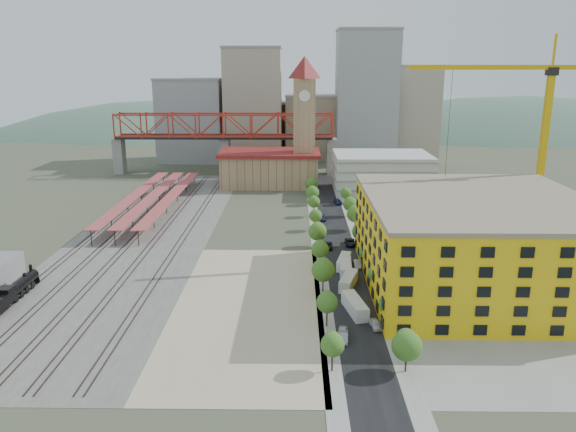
{
  "coord_description": "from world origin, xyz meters",
  "views": [
    {
      "loc": [
        4.95,
        -130.45,
        44.32
      ],
      "look_at": [
        3.15,
        -2.16,
        10.0
      ],
      "focal_mm": 35.0,
      "sensor_mm": 36.0,
      "label": 1
    }
  ],
  "objects_px": {
    "tower_crane": "(534,120)",
    "site_trailer_b": "(349,281)",
    "site_trailer_c": "(345,268)",
    "car_0": "(343,333)",
    "clock_tower": "(304,110)",
    "site_trailer_a": "(355,306)",
    "locomotive": "(14,291)",
    "site_trailer_d": "(344,262)",
    "construction_building": "(476,242)"
  },
  "relations": [
    {
      "from": "locomotive",
      "to": "site_trailer_d",
      "type": "height_order",
      "value": "locomotive"
    },
    {
      "from": "locomotive",
      "to": "site_trailer_b",
      "type": "height_order",
      "value": "locomotive"
    },
    {
      "from": "clock_tower",
      "to": "locomotive",
      "type": "bearing_deg",
      "value": -117.95
    },
    {
      "from": "site_trailer_b",
      "to": "site_trailer_c",
      "type": "xyz_separation_m",
      "value": [
        0.0,
        7.59,
        0.06
      ]
    },
    {
      "from": "tower_crane",
      "to": "car_0",
      "type": "bearing_deg",
      "value": -134.62
    },
    {
      "from": "tower_crane",
      "to": "site_trailer_d",
      "type": "xyz_separation_m",
      "value": [
        -45.93,
        -15.32,
        -30.66
      ]
    },
    {
      "from": "site_trailer_c",
      "to": "site_trailer_d",
      "type": "distance_m",
      "value": 4.34
    },
    {
      "from": "site_trailer_b",
      "to": "site_trailer_c",
      "type": "relative_size",
      "value": 0.95
    },
    {
      "from": "site_trailer_a",
      "to": "site_trailer_c",
      "type": "relative_size",
      "value": 1.02
    },
    {
      "from": "tower_crane",
      "to": "site_trailer_c",
      "type": "bearing_deg",
      "value": -156.83
    },
    {
      "from": "tower_crane",
      "to": "car_0",
      "type": "distance_m",
      "value": 76.31
    },
    {
      "from": "construction_building",
      "to": "site_trailer_c",
      "type": "xyz_separation_m",
      "value": [
        -26.0,
        6.2,
        -8.11
      ]
    },
    {
      "from": "car_0",
      "to": "site_trailer_b",
      "type": "bearing_deg",
      "value": 89.61
    },
    {
      "from": "locomotive",
      "to": "site_trailer_c",
      "type": "relative_size",
      "value": 2.1
    },
    {
      "from": "tower_crane",
      "to": "site_trailer_b",
      "type": "height_order",
      "value": "tower_crane"
    },
    {
      "from": "site_trailer_c",
      "to": "car_0",
      "type": "height_order",
      "value": "site_trailer_c"
    },
    {
      "from": "locomotive",
      "to": "site_trailer_c",
      "type": "xyz_separation_m",
      "value": [
        66.0,
        15.54,
        -0.56
      ]
    },
    {
      "from": "locomotive",
      "to": "site_trailer_b",
      "type": "bearing_deg",
      "value": 6.87
    },
    {
      "from": "construction_building",
      "to": "car_0",
      "type": "bearing_deg",
      "value": -140.71
    },
    {
      "from": "clock_tower",
      "to": "tower_crane",
      "type": "distance_m",
      "value": 91.73
    },
    {
      "from": "site_trailer_a",
      "to": "tower_crane",
      "type": "bearing_deg",
      "value": 29.67
    },
    {
      "from": "tower_crane",
      "to": "locomotive",
      "type": "bearing_deg",
      "value": -162.55
    },
    {
      "from": "locomotive",
      "to": "site_trailer_b",
      "type": "relative_size",
      "value": 2.2
    },
    {
      "from": "clock_tower",
      "to": "site_trailer_d",
      "type": "height_order",
      "value": "clock_tower"
    },
    {
      "from": "site_trailer_b",
      "to": "site_trailer_d",
      "type": "xyz_separation_m",
      "value": [
        0.0,
        11.93,
        -0.06
      ]
    },
    {
      "from": "site_trailer_d",
      "to": "construction_building",
      "type": "bearing_deg",
      "value": -9.44
    },
    {
      "from": "site_trailer_b",
      "to": "site_trailer_a",
      "type": "bearing_deg",
      "value": -73.42
    },
    {
      "from": "construction_building",
      "to": "site_trailer_d",
      "type": "distance_m",
      "value": 29.24
    },
    {
      "from": "tower_crane",
      "to": "construction_building",
      "type": "bearing_deg",
      "value": -127.62
    },
    {
      "from": "site_trailer_b",
      "to": "car_0",
      "type": "xyz_separation_m",
      "value": [
        -3.0,
        -22.35,
        -0.54
      ]
    },
    {
      "from": "site_trailer_a",
      "to": "site_trailer_c",
      "type": "xyz_separation_m",
      "value": [
        0.0,
        20.37,
        -0.02
      ]
    },
    {
      "from": "clock_tower",
      "to": "site_trailer_c",
      "type": "height_order",
      "value": "clock_tower"
    },
    {
      "from": "site_trailer_d",
      "to": "site_trailer_a",
      "type": "bearing_deg",
      "value": -77.37
    },
    {
      "from": "clock_tower",
      "to": "site_trailer_a",
      "type": "bearing_deg",
      "value": -85.99
    },
    {
      "from": "site_trailer_a",
      "to": "site_trailer_d",
      "type": "distance_m",
      "value": 24.71
    },
    {
      "from": "clock_tower",
      "to": "site_trailer_c",
      "type": "relative_size",
      "value": 5.48
    },
    {
      "from": "construction_building",
      "to": "site_trailer_d",
      "type": "relative_size",
      "value": 5.86
    },
    {
      "from": "tower_crane",
      "to": "car_0",
      "type": "xyz_separation_m",
      "value": [
        -48.93,
        -49.59,
        -31.14
      ]
    },
    {
      "from": "locomotive",
      "to": "construction_building",
      "type": "bearing_deg",
      "value": 5.79
    },
    {
      "from": "locomotive",
      "to": "clock_tower",
      "type": "bearing_deg",
      "value": 62.05
    },
    {
      "from": "tower_crane",
      "to": "site_trailer_b",
      "type": "bearing_deg",
      "value": -149.33
    },
    {
      "from": "site_trailer_a",
      "to": "site_trailer_d",
      "type": "xyz_separation_m",
      "value": [
        0.0,
        24.71,
        -0.14
      ]
    },
    {
      "from": "construction_building",
      "to": "site_trailer_c",
      "type": "bearing_deg",
      "value": 166.58
    },
    {
      "from": "site_trailer_d",
      "to": "car_0",
      "type": "height_order",
      "value": "site_trailer_d"
    },
    {
      "from": "site_trailer_c",
      "to": "car_0",
      "type": "bearing_deg",
      "value": -92.45
    },
    {
      "from": "locomotive",
      "to": "tower_crane",
      "type": "relative_size",
      "value": 0.39
    },
    {
      "from": "car_0",
      "to": "site_trailer_c",
      "type": "bearing_deg",
      "value": 91.53
    },
    {
      "from": "clock_tower",
      "to": "locomotive",
      "type": "height_order",
      "value": "clock_tower"
    },
    {
      "from": "site_trailer_b",
      "to": "locomotive",
      "type": "bearing_deg",
      "value": -156.55
    },
    {
      "from": "car_0",
      "to": "site_trailer_d",
      "type": "bearing_deg",
      "value": 92.25
    }
  ]
}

